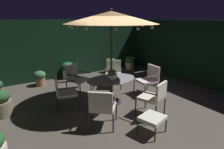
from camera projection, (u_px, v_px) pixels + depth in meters
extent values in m
cube|color=#4B443D|center=(118.00, 103.00, 5.75)|extent=(7.44, 7.32, 0.02)
cube|color=black|center=(72.00, 48.00, 8.24)|extent=(7.44, 0.30, 2.38)
cube|color=black|center=(195.00, 52.00, 7.25)|extent=(0.30, 7.32, 2.38)
cylinder|color=#2C2831|center=(111.00, 101.00, 5.78)|extent=(0.61, 0.61, 0.03)
cylinder|color=#2C2831|center=(111.00, 91.00, 5.68)|extent=(0.09, 0.09, 0.72)
ellipsoid|color=gray|center=(111.00, 79.00, 5.58)|extent=(1.52, 1.02, 0.03)
cylinder|color=#322E33|center=(111.00, 63.00, 5.44)|extent=(0.06, 0.06, 2.42)
cone|color=tan|center=(111.00, 17.00, 5.07)|extent=(2.56, 2.56, 0.33)
sphere|color=#322E33|center=(111.00, 9.00, 5.01)|extent=(0.07, 0.07, 0.07)
sphere|color=#F9DB8C|center=(143.00, 26.00, 5.74)|extent=(0.07, 0.07, 0.07)
sphere|color=#F9DB8C|center=(127.00, 25.00, 6.11)|extent=(0.07, 0.07, 0.07)
sphere|color=#F9DB8C|center=(108.00, 25.00, 6.23)|extent=(0.07, 0.07, 0.07)
sphere|color=#F9DB8C|center=(92.00, 25.00, 6.05)|extent=(0.07, 0.07, 0.07)
sphere|color=#F9DB8C|center=(77.00, 26.00, 5.63)|extent=(0.07, 0.07, 0.07)
sphere|color=#F9DB8C|center=(69.00, 27.00, 5.13)|extent=(0.07, 0.07, 0.07)
sphere|color=#F9DB8C|center=(72.00, 28.00, 4.53)|extent=(0.07, 0.07, 0.07)
sphere|color=#F9DB8C|center=(86.00, 29.00, 4.20)|extent=(0.07, 0.07, 0.07)
sphere|color=#F9DB8C|center=(116.00, 29.00, 4.06)|extent=(0.07, 0.07, 0.07)
sphere|color=#F9DB8C|center=(138.00, 29.00, 4.22)|extent=(0.07, 0.07, 0.07)
sphere|color=#F9DB8C|center=(152.00, 28.00, 4.64)|extent=(0.07, 0.07, 0.07)
sphere|color=#F9DB8C|center=(152.00, 26.00, 5.21)|extent=(0.07, 0.07, 0.07)
cylinder|color=beige|center=(112.00, 79.00, 5.40)|extent=(0.13, 0.13, 0.08)
cylinder|color=beige|center=(112.00, 76.00, 5.38)|extent=(0.29, 0.29, 0.10)
ellipsoid|color=#28632F|center=(112.00, 72.00, 5.35)|extent=(0.25, 0.25, 0.15)
sphere|color=#AB2D7B|center=(112.00, 70.00, 5.33)|extent=(0.09, 0.09, 0.09)
cylinder|color=#312F31|center=(136.00, 108.00, 4.92)|extent=(0.04, 0.04, 0.45)
cylinder|color=#312F31|center=(146.00, 101.00, 5.33)|extent=(0.04, 0.04, 0.45)
cylinder|color=#312F31|center=(156.00, 114.00, 4.59)|extent=(0.04, 0.04, 0.45)
cylinder|color=#312F31|center=(165.00, 106.00, 5.00)|extent=(0.04, 0.04, 0.45)
cube|color=silver|center=(151.00, 98.00, 4.88)|extent=(0.68, 0.69, 0.07)
cube|color=silver|center=(161.00, 91.00, 4.65)|extent=(0.50, 0.23, 0.42)
cylinder|color=#312F31|center=(146.00, 92.00, 4.61)|extent=(0.21, 0.52, 0.04)
cylinder|color=#312F31|center=(156.00, 86.00, 5.02)|extent=(0.21, 0.52, 0.04)
cylinder|color=#323234|center=(145.00, 93.00, 5.92)|extent=(0.04, 0.04, 0.44)
cylinder|color=#323234|center=(134.00, 87.00, 6.42)|extent=(0.04, 0.04, 0.44)
cylinder|color=#323234|center=(159.00, 90.00, 6.16)|extent=(0.04, 0.04, 0.44)
cylinder|color=#323234|center=(147.00, 84.00, 6.67)|extent=(0.04, 0.04, 0.44)
cube|color=silver|center=(146.00, 81.00, 6.22)|extent=(0.60, 0.63, 0.07)
cube|color=silver|center=(153.00, 72.00, 6.26)|extent=(0.11, 0.57, 0.46)
cylinder|color=#323234|center=(153.00, 76.00, 5.89)|extent=(0.53, 0.09, 0.04)
cylinder|color=#323234|center=(141.00, 72.00, 6.40)|extent=(0.53, 0.09, 0.04)
cylinder|color=#2C2F2F|center=(121.00, 84.00, 6.69)|extent=(0.04, 0.04, 0.45)
cylinder|color=#2C2F2F|center=(105.00, 84.00, 6.72)|extent=(0.04, 0.04, 0.45)
cylinder|color=#2C2F2F|center=(121.00, 79.00, 7.20)|extent=(0.04, 0.04, 0.45)
cylinder|color=#2C2F2F|center=(106.00, 79.00, 7.23)|extent=(0.04, 0.04, 0.45)
cube|color=silver|center=(113.00, 75.00, 6.89)|extent=(0.75, 0.74, 0.07)
cube|color=silver|center=(114.00, 66.00, 7.05)|extent=(0.47, 0.36, 0.44)
cylinder|color=#2C2F2F|center=(121.00, 69.00, 6.81)|extent=(0.33, 0.43, 0.04)
cylinder|color=#2C2F2F|center=(106.00, 69.00, 6.84)|extent=(0.33, 0.43, 0.04)
cylinder|color=#2D3231|center=(91.00, 86.00, 6.45)|extent=(0.04, 0.04, 0.45)
cylinder|color=#2D3231|center=(80.00, 91.00, 6.02)|extent=(0.04, 0.04, 0.45)
cylinder|color=#2D3231|center=(78.00, 83.00, 6.76)|extent=(0.04, 0.04, 0.45)
cylinder|color=#2D3231|center=(67.00, 88.00, 6.32)|extent=(0.04, 0.04, 0.45)
cube|color=silver|center=(78.00, 80.00, 6.31)|extent=(0.72, 0.75, 0.07)
cube|color=silver|center=(72.00, 71.00, 6.38)|extent=(0.49, 0.27, 0.43)
cylinder|color=#2D3231|center=(84.00, 72.00, 6.47)|extent=(0.27, 0.53, 0.04)
cylinder|color=#2D3231|center=(72.00, 76.00, 6.03)|extent=(0.27, 0.53, 0.04)
cylinder|color=#292C30|center=(76.00, 96.00, 5.67)|extent=(0.04, 0.04, 0.42)
cylinder|color=#292C30|center=(79.00, 104.00, 5.18)|extent=(0.04, 0.04, 0.42)
cylinder|color=#292C30|center=(57.00, 99.00, 5.51)|extent=(0.04, 0.04, 0.42)
cylinder|color=#292C30|center=(58.00, 107.00, 5.02)|extent=(0.04, 0.04, 0.42)
cube|color=silver|center=(67.00, 93.00, 5.28)|extent=(0.65, 0.65, 0.07)
cube|color=silver|center=(56.00, 84.00, 5.12)|extent=(0.19, 0.52, 0.52)
cylinder|color=#292C30|center=(65.00, 82.00, 5.45)|extent=(0.52, 0.17, 0.04)
cylinder|color=#292C30|center=(67.00, 88.00, 4.96)|extent=(0.52, 0.17, 0.04)
cylinder|color=#302C33|center=(94.00, 110.00, 4.80)|extent=(0.04, 0.04, 0.43)
cylinder|color=#302C33|center=(116.00, 112.00, 4.72)|extent=(0.04, 0.04, 0.43)
cylinder|color=#302C33|center=(89.00, 122.00, 4.28)|extent=(0.04, 0.04, 0.43)
cylinder|color=#302C33|center=(113.00, 124.00, 4.20)|extent=(0.04, 0.04, 0.43)
cube|color=silver|center=(103.00, 107.00, 4.43)|extent=(0.76, 0.76, 0.07)
cube|color=silver|center=(101.00, 102.00, 4.11)|extent=(0.44, 0.40, 0.43)
cylinder|color=#302C33|center=(91.00, 98.00, 4.40)|extent=(0.37, 0.42, 0.04)
cylinder|color=#302C33|center=(115.00, 99.00, 4.33)|extent=(0.37, 0.42, 0.04)
cylinder|color=#312F2C|center=(138.00, 127.00, 4.16)|extent=(0.03, 0.03, 0.33)
cylinder|color=#312F2C|center=(149.00, 119.00, 4.50)|extent=(0.03, 0.03, 0.33)
cylinder|color=#312F2C|center=(155.00, 135.00, 3.88)|extent=(0.03, 0.03, 0.33)
cylinder|color=#312F2C|center=(166.00, 125.00, 4.23)|extent=(0.03, 0.03, 0.33)
cube|color=silver|center=(152.00, 118.00, 4.13)|extent=(0.62, 0.59, 0.08)
cylinder|color=beige|center=(130.00, 66.00, 9.44)|extent=(0.43, 0.43, 0.34)
ellipsoid|color=#2F632E|center=(130.00, 60.00, 9.36)|extent=(0.48, 0.48, 0.34)
sphere|color=#DDC650|center=(132.00, 58.00, 9.41)|extent=(0.10, 0.10, 0.10)
sphere|color=yellow|center=(129.00, 57.00, 9.45)|extent=(0.08, 0.08, 0.08)
sphere|color=#F5D152|center=(126.00, 58.00, 9.38)|extent=(0.10, 0.10, 0.10)
sphere|color=#DFD556|center=(130.00, 58.00, 9.21)|extent=(0.09, 0.09, 0.09)
sphere|color=yellow|center=(133.00, 58.00, 9.23)|extent=(0.10, 0.10, 0.10)
cylinder|color=#7D7155|center=(2.00, 108.00, 4.93)|extent=(0.51, 0.51, 0.40)
ellipsoid|color=#244B25|center=(0.00, 97.00, 4.83)|extent=(0.48, 0.48, 0.34)
sphere|color=#E85E7C|center=(5.00, 93.00, 4.92)|extent=(0.10, 0.10, 0.10)
sphere|color=#EF5D72|center=(0.00, 95.00, 4.71)|extent=(0.08, 0.08, 0.08)
cylinder|color=beige|center=(68.00, 74.00, 8.01)|extent=(0.45, 0.45, 0.37)
ellipsoid|color=#1A5A29|center=(68.00, 66.00, 7.91)|extent=(0.51, 0.51, 0.36)
sphere|color=#DB4272|center=(71.00, 66.00, 7.95)|extent=(0.10, 0.10, 0.10)
sphere|color=#D44F7C|center=(67.00, 65.00, 8.08)|extent=(0.07, 0.07, 0.07)
sphere|color=#DD4666|center=(63.00, 67.00, 7.80)|extent=(0.09, 0.09, 0.09)
sphere|color=#DF4D61|center=(68.00, 66.00, 7.70)|extent=(0.09, 0.09, 0.09)
cylinder|color=tan|center=(111.00, 68.00, 8.85)|extent=(0.40, 0.40, 0.39)
ellipsoid|color=#21561C|center=(111.00, 61.00, 8.76)|extent=(0.45, 0.45, 0.32)
sphere|color=#E54664|center=(114.00, 61.00, 8.82)|extent=(0.10, 0.10, 0.10)
sphere|color=#DB527D|center=(111.00, 60.00, 8.85)|extent=(0.10, 0.10, 0.10)
sphere|color=#D74272|center=(107.00, 59.00, 8.75)|extent=(0.10, 0.10, 0.10)
sphere|color=#DF5D71|center=(109.00, 62.00, 8.62)|extent=(0.11, 0.11, 0.11)
sphere|color=#D15975|center=(114.00, 60.00, 8.70)|extent=(0.07, 0.07, 0.07)
sphere|color=#EE4B63|center=(1.00, 136.00, 3.23)|extent=(0.10, 0.10, 0.10)
sphere|color=#A4337A|center=(2.00, 84.00, 5.95)|extent=(0.07, 0.07, 0.07)
cylinder|color=#A36A4A|center=(40.00, 82.00, 7.16)|extent=(0.36, 0.36, 0.29)
ellipsoid|color=#36653C|center=(40.00, 75.00, 7.08)|extent=(0.44, 0.44, 0.31)
sphere|color=silver|center=(43.00, 74.00, 7.14)|extent=(0.06, 0.06, 0.06)
sphere|color=silver|center=(36.00, 74.00, 7.11)|extent=(0.09, 0.09, 0.09)
sphere|color=silver|center=(38.00, 75.00, 6.95)|extent=(0.08, 0.08, 0.08)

